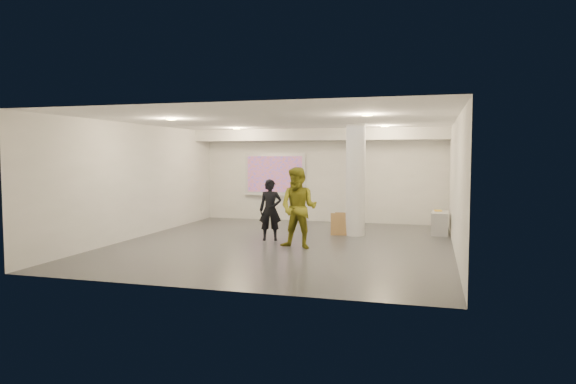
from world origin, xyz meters
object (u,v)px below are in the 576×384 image
(woman, at_px, (270,210))
(man, at_px, (299,208))
(projection_screen, at_px, (275,175))
(credenza, at_px, (440,223))
(column, at_px, (356,180))

(woman, height_order, man, man)
(projection_screen, relative_size, credenza, 1.98)
(column, relative_size, projection_screen, 1.43)
(column, bearing_deg, man, -113.22)
(woman, bearing_deg, column, 19.99)
(column, height_order, woman, column)
(column, xyz_separation_m, credenza, (2.22, 0.92, -1.19))
(projection_screen, relative_size, woman, 1.34)
(column, height_order, projection_screen, column)
(credenza, height_order, man, man)
(column, xyz_separation_m, man, (-0.99, -2.30, -0.55))
(projection_screen, bearing_deg, man, -66.94)
(projection_screen, xyz_separation_m, man, (2.11, -4.96, -0.58))
(projection_screen, xyz_separation_m, woman, (1.13, -4.04, -0.75))
(projection_screen, distance_m, man, 5.42)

